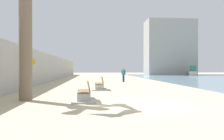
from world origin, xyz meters
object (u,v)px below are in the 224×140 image
person_walking (124,74)px  bench_far (100,87)px  bench_near (84,96)px  pedestrian_sign (30,69)px  boat_outer (192,72)px

person_walking → bench_far: bearing=-107.8°
bench_near → person_walking: (3.95, 15.24, 0.71)m
bench_near → pedestrian_sign: 6.66m
person_walking → boat_outer: (18.93, 23.51, -0.11)m
person_walking → boat_outer: boat_outer is taller
bench_far → boat_outer: (21.98, 33.02, 0.60)m
person_walking → boat_outer: 30.18m
bench_far → boat_outer: 39.67m
person_walking → pedestrian_sign: size_ratio=0.67×
bench_near → bench_far: (0.90, 5.72, 0.00)m
bench_near → boat_outer: (22.88, 38.74, 0.60)m
bench_near → boat_outer: size_ratio=0.38×
bench_near → person_walking: person_walking is taller
bench_near → bench_far: same height
bench_far → person_walking: bearing=72.2°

